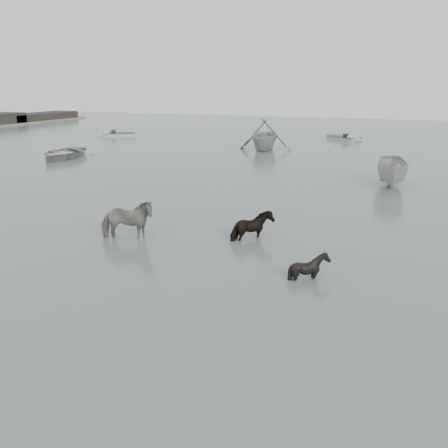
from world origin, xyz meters
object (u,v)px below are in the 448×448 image
at_px(pony_dark, 253,222).
at_px(rowboat_lead, 62,151).
at_px(pony_black, 310,260).
at_px(pony_pinto, 127,217).

xyz_separation_m(pony_dark, rowboat_lead, (-20.46, 13.18, -0.17)).
bearing_deg(pony_dark, pony_black, -121.17).
height_order(pony_black, rowboat_lead, pony_black).
relative_size(pony_dark, rowboat_lead, 0.27).
relative_size(pony_black, rowboat_lead, 0.23).
bearing_deg(pony_dark, pony_pinto, 125.17).
xyz_separation_m(pony_pinto, pony_black, (7.24, -1.04, -0.29)).
bearing_deg(pony_pinto, rowboat_lead, 25.54).
distance_m(pony_pinto, pony_black, 7.32).
height_order(pony_pinto, pony_dark, pony_pinto).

